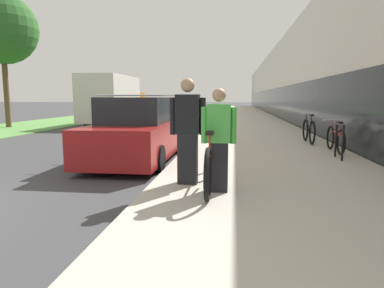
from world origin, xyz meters
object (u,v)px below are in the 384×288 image
Objects in this scene: person_rider at (219,140)px; tandem_bicycle at (212,161)px; moving_truck at (114,100)px; person_bystander at (188,131)px; bike_rack_hoop at (339,138)px; cruiser_bike_middle at (309,131)px; parked_sedan_curbside at (139,132)px; street_tree_far at (2,29)px; cruiser_bike_nearest at (335,139)px.

tandem_bicycle is at bearing 111.49° from person_rider.
tandem_bicycle is 0.39× the size of moving_truck.
person_bystander is 2.12× the size of bike_rack_hoop.
tandem_bicycle reaches higher than cruiser_bike_middle.
moving_truck is (-4.80, 11.46, 0.71)m from parked_sedan_curbside.
street_tree_far reaches higher than tandem_bicycle.
bike_rack_hoop is at bearing -101.32° from cruiser_bike_nearest.
person_bystander is at bearing -118.97° from cruiser_bike_middle.
street_tree_far is (-4.90, -2.88, 3.71)m from moving_truck.
street_tree_far is (-14.59, 5.67, 4.61)m from cruiser_bike_middle.
person_bystander is 1.01× the size of cruiser_bike_middle.
cruiser_bike_nearest is at bearing 55.37° from person_rider.
bike_rack_hoop is at bearing -88.28° from cruiser_bike_middle.
bike_rack_hoop is at bearing 49.47° from person_rider.
moving_truck is (-9.68, 8.55, 0.90)m from cruiser_bike_middle.
cruiser_bike_nearest is 0.36× the size of parked_sedan_curbside.
person_bystander reaches higher than cruiser_bike_nearest.
street_tree_far is at bearing 158.76° from cruiser_bike_middle.
parked_sedan_curbside reaches higher than cruiser_bike_nearest.
bike_rack_hoop is at bearing -49.76° from moving_truck.
parked_sedan_curbside reaches higher than cruiser_bike_middle.
cruiser_bike_middle is (2.66, 6.21, -0.41)m from person_rider.
parked_sedan_curbside is (-2.23, 3.30, -0.23)m from person_rider.
street_tree_far reaches higher than parked_sedan_curbside.
tandem_bicycle is at bearing -64.46° from moving_truck.
person_rider is at bearing -124.63° from cruiser_bike_nearest.
person_rider is 0.70m from person_bystander.
street_tree_far reaches higher than person_bystander.
parked_sedan_curbside is at bearing 120.35° from person_bystander.
cruiser_bike_nearest is at bearing -80.97° from cruiser_bike_middle.
street_tree_far is at bearing 149.44° from bike_rack_hoop.
cruiser_bike_nearest is at bearing 47.76° from person_bystander.
person_rider reaches higher than bike_rack_hoop.
bike_rack_hoop is 4.97m from parked_sedan_curbside.
person_bystander is (-0.54, 0.43, 0.09)m from person_rider.
cruiser_bike_nearest reaches higher than bike_rack_hoop.
person_rider is 0.90× the size of person_bystander.
cruiser_bike_nearest is at bearing 52.19° from tandem_bicycle.
tandem_bicycle is 0.37× the size of street_tree_far.
tandem_bicycle is 3.66m from parked_sedan_curbside.
cruiser_bike_nearest is 0.26× the size of moving_truck.
parked_sedan_curbside is (-4.97, 0.09, 0.07)m from bike_rack_hoop.
parked_sedan_curbside is 0.70× the size of moving_truck.
cruiser_bike_nearest is 14.50m from moving_truck.
street_tree_far is at bearing 135.13° from person_rider.
street_tree_far is (-11.81, 11.56, 4.59)m from tandem_bicycle.
person_rider is 5.23m from cruiser_bike_nearest.
person_rider is 0.23× the size of street_tree_far.
person_rider reaches higher than cruiser_bike_nearest.
person_rider is at bearing -55.99° from parked_sedan_curbside.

